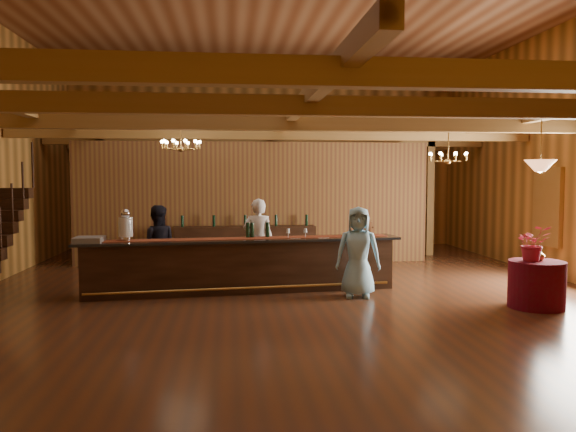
{
  "coord_description": "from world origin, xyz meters",
  "views": [
    {
      "loc": [
        -1.13,
        -10.81,
        2.21
      ],
      "look_at": [
        0.1,
        0.86,
        1.39
      ],
      "focal_mm": 35.0,
      "sensor_mm": 36.0,
      "label": 1
    }
  ],
  "objects": [
    {
      "name": "wall_back",
      "position": [
        0.0,
        7.0,
        2.75
      ],
      "size": [
        12.0,
        0.1,
        5.5
      ],
      "primitive_type": "cube",
      "color": "#C48339",
      "rests_on": "floor"
    },
    {
      "name": "partition_wall",
      "position": [
        -0.5,
        3.5,
        1.55
      ],
      "size": [
        9.0,
        0.18,
        3.1
      ],
      "primitive_type": "cube",
      "color": "brown",
      "rests_on": "floor"
    },
    {
      "name": "tasting_bar",
      "position": [
        -0.89,
        -0.08,
        0.52
      ],
      "size": [
        6.23,
        1.38,
        1.04
      ],
      "rotation": [
        0.0,
        0.0,
        0.1
      ],
      "color": "#371E12",
      "rests_on": "floor"
    },
    {
      "name": "table_vase",
      "position": [
        4.09,
        -1.87,
        0.95
      ],
      "size": [
        0.17,
        0.17,
        0.31
      ],
      "primitive_type": "imported",
      "rotation": [
        0.0,
        0.0,
        -0.09
      ],
      "color": "gold",
      "rests_on": "round_table"
    },
    {
      "name": "window_right_back",
      "position": [
        5.95,
        1.0,
        1.55
      ],
      "size": [
        0.12,
        1.05,
        1.75
      ],
      "primitive_type": "cube",
      "color": "white",
      "rests_on": "wall_right"
    },
    {
      "name": "chandelier_right",
      "position": [
        3.37,
        0.38,
        2.63
      ],
      "size": [
        0.8,
        0.8,
        0.73
      ],
      "color": "gold",
      "rests_on": "beam_grid"
    },
    {
      "name": "guest",
      "position": [
        1.23,
        -0.76,
        0.83
      ],
      "size": [
        0.91,
        0.7,
        1.67
      ],
      "primitive_type": "imported",
      "rotation": [
        0.0,
        0.0,
        -0.22
      ],
      "color": "#8FCEEC",
      "rests_on": "floor"
    },
    {
      "name": "backbar_shelf",
      "position": [
        -0.73,
        3.18,
        0.49
      ],
      "size": [
        3.51,
        0.64,
        0.98
      ],
      "primitive_type": "cube",
      "rotation": [
        0.0,
        0.0,
        0.03
      ],
      "color": "#371E12",
      "rests_on": "floor"
    },
    {
      "name": "floor",
      "position": [
        0.0,
        0.0,
        0.0
      ],
      "size": [
        14.0,
        14.0,
        0.0
      ],
      "primitive_type": "plane",
      "color": "#562D1A",
      "rests_on": "ground"
    },
    {
      "name": "pendant_lamp",
      "position": [
        4.04,
        -1.92,
        2.4
      ],
      "size": [
        0.52,
        0.52,
        0.9
      ],
      "color": "gold",
      "rests_on": "beam_grid"
    },
    {
      "name": "backroom_boxes",
      "position": [
        -0.29,
        5.5,
        0.53
      ],
      "size": [
        4.1,
        0.6,
        1.1
      ],
      "color": "#371E12",
      "rests_on": "floor"
    },
    {
      "name": "glass_rack_tray",
      "position": [
        -3.66,
        -0.4,
        1.08
      ],
      "size": [
        0.5,
        0.5,
        0.1
      ],
      "primitive_type": "cube",
      "color": "gray",
      "rests_on": "tasting_bar"
    },
    {
      "name": "bar_bottle_2",
      "position": [
        -0.39,
        0.09,
        1.18
      ],
      "size": [
        0.07,
        0.07,
        0.3
      ],
      "primitive_type": "cylinder",
      "color": "black",
      "rests_on": "tasting_bar"
    },
    {
      "name": "ceiling",
      "position": [
        0.0,
        0.0,
        5.5
      ],
      "size": [
        14.0,
        14.0,
        0.0
      ],
      "primitive_type": "plane",
      "rotation": [
        3.14,
        0.0,
        0.0
      ],
      "color": "brown",
      "rests_on": "wall_back"
    },
    {
      "name": "round_table",
      "position": [
        4.04,
        -1.92,
        0.4
      ],
      "size": [
        0.92,
        0.92,
        0.8
      ],
      "primitive_type": "cylinder",
      "color": "#4B0E18",
      "rests_on": "floor"
    },
    {
      "name": "bar_bottle_1",
      "position": [
        -0.69,
        0.06,
        1.18
      ],
      "size": [
        0.07,
        0.07,
        0.3
      ],
      "primitive_type": "cylinder",
      "color": "black",
      "rests_on": "tasting_bar"
    },
    {
      "name": "bar_bottle_0",
      "position": [
        -0.77,
        0.05,
        1.18
      ],
      "size": [
        0.07,
        0.07,
        0.3
      ],
      "primitive_type": "cylinder",
      "color": "black",
      "rests_on": "tasting_bar"
    },
    {
      "name": "bartender",
      "position": [
        -0.53,
        0.79,
        0.88
      ],
      "size": [
        0.72,
        0.55,
        1.77
      ],
      "primitive_type": "imported",
      "rotation": [
        0.0,
        0.0,
        2.94
      ],
      "color": "white",
      "rests_on": "floor"
    },
    {
      "name": "staff_second",
      "position": [
        -2.6,
        0.78,
        0.82
      ],
      "size": [
        0.83,
        0.67,
        1.64
      ],
      "primitive_type": "imported",
      "rotation": [
        0.0,
        0.0,
        3.2
      ],
      "color": "black",
      "rests_on": "floor"
    },
    {
      "name": "table_flowers",
      "position": [
        3.95,
        -1.92,
        1.1
      ],
      "size": [
        0.6,
        0.54,
        0.6
      ],
      "primitive_type": "imported",
      "rotation": [
        0.0,
        0.0,
        -0.14
      ],
      "color": "#AF223C",
      "rests_on": "round_table"
    },
    {
      "name": "support_posts",
      "position": [
        0.0,
        -0.5,
        1.6
      ],
      "size": [
        9.2,
        10.2,
        3.2
      ],
      "color": "olive",
      "rests_on": "floor"
    },
    {
      "name": "chandelier_left",
      "position": [
        -2.11,
        0.93,
        2.88
      ],
      "size": [
        0.8,
        0.8,
        0.48
      ],
      "color": "gold",
      "rests_on": "beam_grid"
    },
    {
      "name": "raffle_drum",
      "position": [
        1.53,
        0.11,
        1.21
      ],
      "size": [
        0.34,
        0.24,
        0.3
      ],
      "color": "brown",
      "rests_on": "tasting_bar"
    },
    {
      "name": "beam_grid",
      "position": [
        0.0,
        0.51,
        3.24
      ],
      "size": [
        11.9,
        13.9,
        0.39
      ],
      "color": "olive",
      "rests_on": "wall_left"
    },
    {
      "name": "floor_plant",
      "position": [
        3.01,
        3.77,
        0.66
      ],
      "size": [
        0.78,
        0.65,
        1.33
      ],
      "primitive_type": "imported",
      "rotation": [
        0.0,
        0.0,
        -0.08
      ],
      "color": "#407738",
      "rests_on": "floor"
    },
    {
      "name": "beverage_dispenser",
      "position": [
        -3.04,
        -0.24,
        1.32
      ],
      "size": [
        0.26,
        0.26,
        0.6
      ],
      "color": "silver",
      "rests_on": "tasting_bar"
    },
    {
      "name": "wall_front",
      "position": [
        0.0,
        -7.0,
        2.75
      ],
      "size": [
        12.0,
        0.1,
        5.5
      ],
      "primitive_type": "cube",
      "color": "#C48339",
      "rests_on": "floor"
    }
  ]
}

